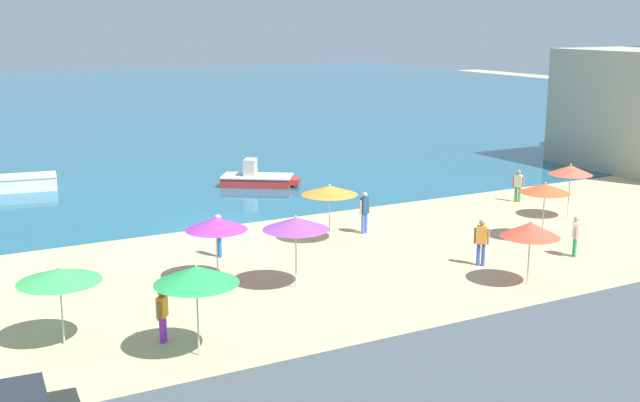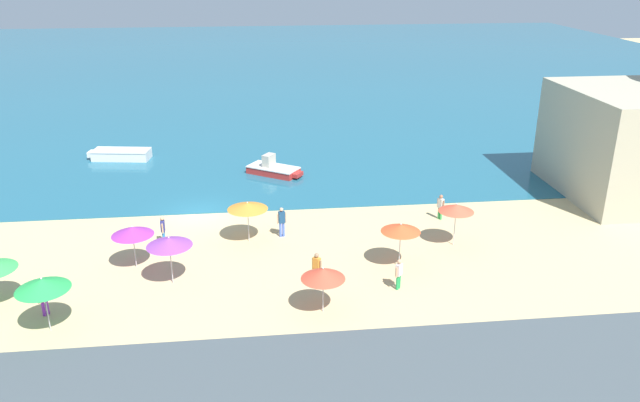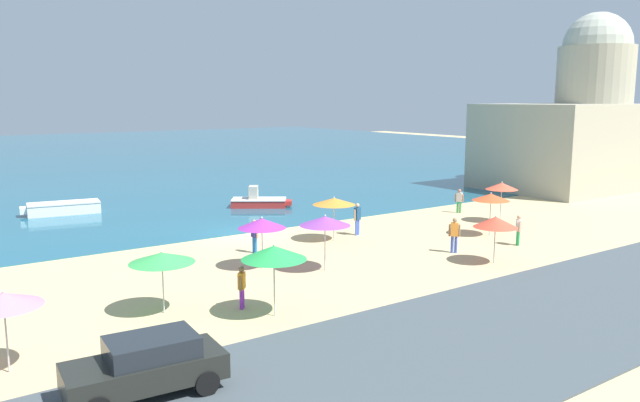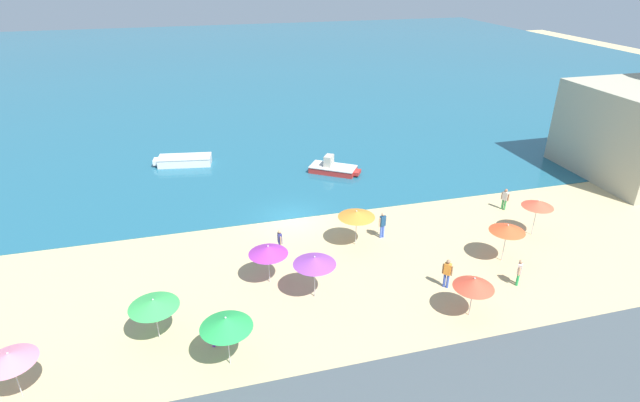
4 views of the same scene
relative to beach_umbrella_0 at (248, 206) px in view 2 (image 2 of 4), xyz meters
The scene contains 17 objects.
ground_plane 5.74m from the beach_umbrella_0, 126.18° to the left, with size 160.00×160.00×0.00m, color tan.
sea 59.43m from the beach_umbrella_0, 93.04° to the left, with size 150.00×110.00×0.05m, color #205E76.
beach_umbrella_0 is the anchor object (origin of this frame).
beach_umbrella_2 11.51m from the beach_umbrella_0, ahead, with size 1.95×1.95×2.50m.
beach_umbrella_3 8.59m from the beach_umbrella_0, 67.45° to the right, with size 2.00×2.00×2.25m.
beach_umbrella_4 8.71m from the beach_umbrella_0, 27.07° to the right, with size 2.04×2.04×2.42m.
beach_umbrella_6 5.85m from the beach_umbrella_0, 130.30° to the right, with size 2.23×2.23×2.51m.
beach_umbrella_7 11.85m from the beach_umbrella_0, 136.47° to the right, with size 2.27×2.27×2.58m.
beach_umbrella_9 6.38m from the beach_umbrella_0, 156.44° to the right, with size 2.14×2.14×2.34m.
bather_0 11.48m from the beach_umbrella_0, 143.31° to the right, with size 0.40×0.45×1.58m.
bather_1 9.62m from the beach_umbrella_0, 41.32° to the right, with size 0.41×0.45×1.58m.
bather_2 2.24m from the beach_umbrella_0, 11.40° to the left, with size 0.55×0.30×1.79m.
bather_3 6.50m from the beach_umbrella_0, 59.24° to the right, with size 0.44×0.42×1.74m.
bather_4 4.89m from the beach_umbrella_0, behind, with size 0.24×0.57×1.65m.
bather_5 11.87m from the beach_umbrella_0, ahead, with size 0.37×0.51×1.59m.
skiff_nearshore 11.58m from the beach_umbrella_0, 80.57° to the left, with size 4.18×3.54×1.45m.
skiff_offshore 19.15m from the beach_umbrella_0, 121.47° to the left, with size 4.96×2.37×0.77m.
Camera 2 is at (3.55, -36.61, 15.13)m, focal length 35.00 mm.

